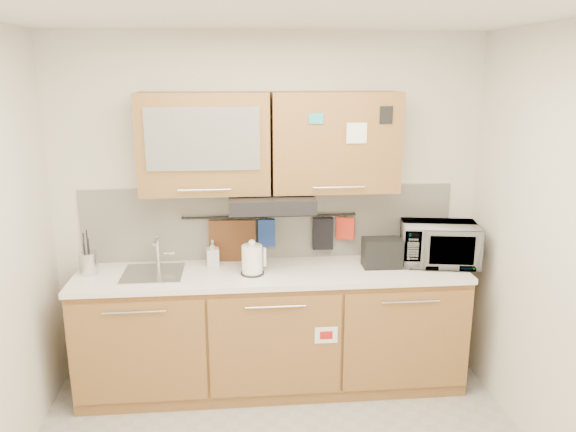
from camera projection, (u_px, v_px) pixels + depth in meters
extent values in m
plane|color=white|center=(287.00, 6.00, 2.49)|extent=(3.20, 3.20, 0.00)
plane|color=silver|center=(269.00, 209.00, 4.26)|extent=(3.20, 0.00, 3.20)
cube|color=olive|center=(273.00, 331.00, 4.18)|extent=(2.80, 0.60, 0.88)
cube|color=black|center=(273.00, 378.00, 4.28)|extent=(2.80, 0.54, 0.10)
cube|color=#A36D3A|center=(138.00, 353.00, 3.79)|extent=(0.91, 0.02, 0.74)
cylinder|color=silver|center=(134.00, 312.00, 3.69)|extent=(0.41, 0.01, 0.01)
cube|color=#A36D3A|center=(276.00, 347.00, 3.88)|extent=(0.91, 0.02, 0.74)
cylinder|color=silver|center=(276.00, 307.00, 3.77)|extent=(0.41, 0.01, 0.01)
cube|color=#A36D3A|center=(407.00, 341.00, 3.96)|extent=(0.91, 0.02, 0.74)
cylinder|color=silver|center=(411.00, 302.00, 3.86)|extent=(0.41, 0.01, 0.01)
cube|color=white|center=(272.00, 273.00, 4.06)|extent=(2.82, 0.62, 0.04)
cube|color=silver|center=(269.00, 223.00, 4.27)|extent=(2.80, 0.02, 0.56)
cube|color=olive|center=(204.00, 143.00, 3.92)|extent=(0.90, 0.35, 0.70)
cube|color=silver|center=(203.00, 139.00, 3.72)|extent=(0.76, 0.02, 0.42)
cube|color=#A36D3A|center=(334.00, 142.00, 4.00)|extent=(0.90, 0.35, 0.70)
cube|color=white|center=(357.00, 133.00, 3.81)|extent=(0.14, 0.00, 0.14)
cube|color=black|center=(271.00, 201.00, 3.99)|extent=(0.60, 0.46, 0.10)
cube|color=silver|center=(153.00, 275.00, 3.99)|extent=(0.42, 0.40, 0.03)
cylinder|color=silver|center=(158.00, 251.00, 4.11)|extent=(0.03, 0.03, 0.24)
cylinder|color=silver|center=(156.00, 241.00, 4.01)|extent=(0.02, 0.18, 0.02)
cylinder|color=black|center=(270.00, 216.00, 4.22)|extent=(1.30, 0.02, 0.02)
cylinder|color=silver|center=(89.00, 263.00, 3.97)|extent=(0.16, 0.16, 0.16)
cylinder|color=black|center=(85.00, 254.00, 3.96)|extent=(0.01, 0.01, 0.30)
cylinder|color=black|center=(90.00, 257.00, 3.94)|extent=(0.01, 0.01, 0.27)
cylinder|color=black|center=(88.00, 252.00, 3.97)|extent=(0.01, 0.01, 0.32)
cylinder|color=black|center=(85.00, 259.00, 3.93)|extent=(0.01, 0.01, 0.24)
cylinder|color=white|center=(252.00, 260.00, 3.96)|extent=(0.19, 0.19, 0.21)
sphere|color=white|center=(252.00, 243.00, 3.93)|extent=(0.05, 0.05, 0.05)
cube|color=white|center=(264.00, 257.00, 4.00)|extent=(0.03, 0.03, 0.14)
cylinder|color=black|center=(252.00, 273.00, 3.99)|extent=(0.16, 0.16, 0.01)
cube|color=black|center=(382.00, 253.00, 4.11)|extent=(0.28, 0.17, 0.21)
cube|color=black|center=(376.00, 240.00, 4.09)|extent=(0.08, 0.13, 0.01)
cube|color=black|center=(389.00, 240.00, 4.09)|extent=(0.08, 0.13, 0.01)
imported|color=#999999|center=(439.00, 244.00, 4.17)|extent=(0.61, 0.46, 0.30)
imported|color=#999999|center=(213.00, 253.00, 4.13)|extent=(0.10, 0.10, 0.20)
cube|color=brown|center=(233.00, 248.00, 4.24)|extent=(0.35, 0.05, 0.43)
cube|color=navy|center=(266.00, 233.00, 4.23)|extent=(0.13, 0.03, 0.21)
cube|color=black|center=(323.00, 234.00, 4.28)|extent=(0.16, 0.05, 0.25)
cube|color=red|center=(345.00, 228.00, 4.28)|extent=(0.14, 0.08, 0.17)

